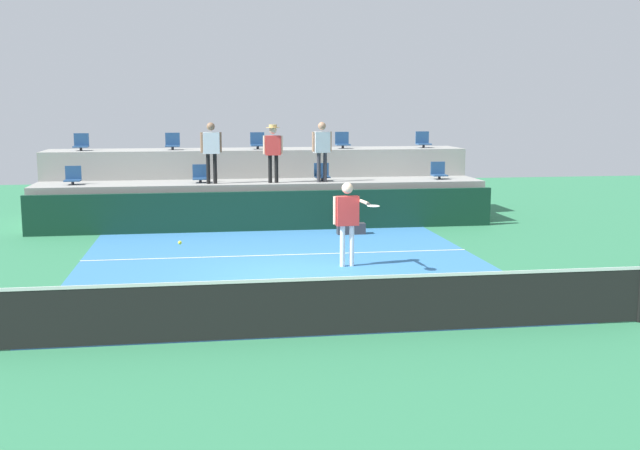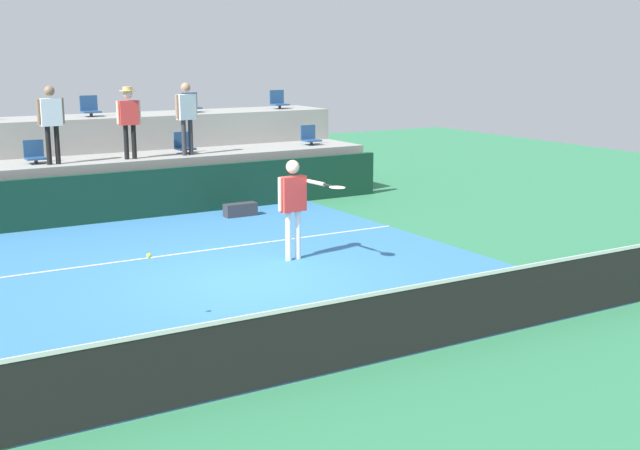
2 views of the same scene
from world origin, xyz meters
TOP-DOWN VIEW (x-y plane):
  - ground_plane at (0.00, 0.00)m, footprint 40.00×40.00m
  - court_inner_paint at (0.00, 1.00)m, footprint 9.00×10.00m
  - court_service_line at (0.00, 2.40)m, footprint 9.00×0.06m
  - tennis_net at (0.00, -4.00)m, footprint 10.48×0.08m
  - sponsor_backboard at (0.00, 6.00)m, footprint 13.00×0.16m
  - seating_tier_lower at (0.00, 7.30)m, footprint 13.00×1.80m
  - seating_tier_upper at (0.00, 9.10)m, footprint 13.00×1.80m
  - stadium_chair_lower_far_left at (-5.35, 7.23)m, footprint 0.44×0.40m
  - stadium_chair_lower_left at (-1.80, 7.23)m, footprint 0.44×0.40m
  - stadium_chair_lower_right at (1.75, 7.23)m, footprint 0.44×0.40m
  - stadium_chair_lower_far_right at (5.33, 7.23)m, footprint 0.44×0.40m
  - stadium_chair_upper_far_left at (-5.36, 9.03)m, footprint 0.44×0.40m
  - stadium_chair_upper_left at (-2.63, 9.03)m, footprint 0.44×0.40m
  - stadium_chair_upper_center at (-0.01, 9.03)m, footprint 0.44×0.40m
  - stadium_chair_upper_right at (2.69, 9.03)m, footprint 0.44×0.40m
  - stadium_chair_upper_far_right at (5.34, 9.03)m, footprint 0.44×0.40m
  - tennis_player at (1.34, 0.92)m, footprint 0.83×1.22m
  - spectator_leaning_on_rail at (-1.48, 6.85)m, footprint 0.61×0.25m
  - spectator_with_hat at (0.28, 6.85)m, footprint 0.57×0.40m
  - spectator_in_white at (1.69, 6.85)m, footprint 0.60×0.27m
  - tennis_ball at (-2.16, -1.30)m, footprint 0.07×0.07m
  - equipment_bag at (2.22, 5.06)m, footprint 0.76×0.28m

SIDE VIEW (x-z plane):
  - ground_plane at x=0.00m, z-range 0.00..0.00m
  - court_inner_paint at x=0.00m, z-range 0.00..0.01m
  - court_service_line at x=0.00m, z-range 0.01..0.01m
  - equipment_bag at x=2.22m, z-range 0.00..0.30m
  - tennis_net at x=0.00m, z-range -0.04..1.03m
  - sponsor_backboard at x=0.00m, z-range 0.00..1.10m
  - seating_tier_lower at x=0.00m, z-range 0.00..1.25m
  - tennis_ball at x=-2.16m, z-range 0.99..1.06m
  - seating_tier_upper at x=0.00m, z-range 0.00..2.10m
  - tennis_player at x=1.34m, z-range 0.22..2.05m
  - stadium_chair_lower_far_left at x=-5.35m, z-range 1.20..1.72m
  - stadium_chair_lower_left at x=-1.80m, z-range 1.20..1.72m
  - stadium_chair_lower_right at x=1.75m, z-range 1.20..1.72m
  - stadium_chair_lower_far_right at x=5.33m, z-range 1.20..1.72m
  - spectator_with_hat at x=0.28m, z-range 1.43..3.10m
  - spectator_leaning_on_rail at x=-1.48m, z-range 1.43..3.17m
  - spectator_in_white at x=1.69m, z-range 1.43..3.17m
  - stadium_chair_upper_far_left at x=-5.36m, z-range 2.05..2.57m
  - stadium_chair_upper_left at x=-2.63m, z-range 2.05..2.57m
  - stadium_chair_upper_center at x=-0.01m, z-range 2.05..2.57m
  - stadium_chair_upper_right at x=2.69m, z-range 2.05..2.57m
  - stadium_chair_upper_far_right at x=5.34m, z-range 2.05..2.57m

